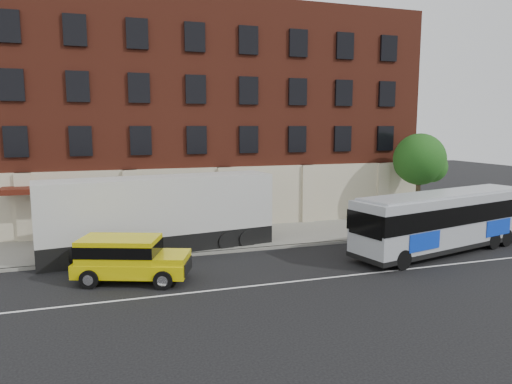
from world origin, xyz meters
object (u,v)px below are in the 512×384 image
object	(u,v)px
sign_pole	(85,236)
street_tree	(420,161)
city_bus	(445,219)
yellow_suv	(127,256)
shipping_container	(160,215)

from	to	relation	value
sign_pole	street_tree	world-z (taller)	street_tree
city_bus	yellow_suv	size ratio (longest dim) A/B	2.30
city_bus	shipping_container	distance (m)	15.56
yellow_suv	city_bus	bearing A→B (deg)	-0.47
sign_pole	street_tree	size ratio (longest dim) A/B	0.40
street_tree	yellow_suv	size ratio (longest dim) A/B	1.17
sign_pole	shipping_container	world-z (taller)	shipping_container
city_bus	yellow_suv	world-z (taller)	city_bus
shipping_container	street_tree	bearing A→B (deg)	7.06
sign_pole	shipping_container	size ratio (longest dim) A/B	0.20
street_tree	city_bus	size ratio (longest dim) A/B	0.51
city_bus	shipping_container	size ratio (longest dim) A/B	0.97
yellow_suv	sign_pole	bearing A→B (deg)	119.34
street_tree	shipping_container	world-z (taller)	street_tree
sign_pole	city_bus	world-z (taller)	city_bus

